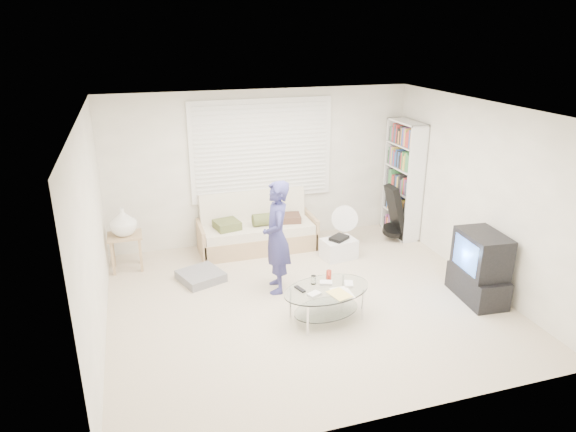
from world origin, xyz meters
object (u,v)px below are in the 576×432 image
object	(u,v)px
bookshelf	(403,180)
coffee_table	(327,294)
futon_sofa	(257,231)
tv_unit	(480,267)

from	to	relation	value
bookshelf	coffee_table	xyz separation A→B (m)	(-2.22, -2.22, -0.65)
futon_sofa	bookshelf	xyz separation A→B (m)	(2.52, -0.12, 0.68)
bookshelf	tv_unit	size ratio (longest dim) A/B	2.13
bookshelf	coffee_table	size ratio (longest dim) A/B	1.60
tv_unit	coffee_table	size ratio (longest dim) A/B	0.75
futon_sofa	tv_unit	world-z (taller)	tv_unit
futon_sofa	coffee_table	bearing A→B (deg)	-82.75
futon_sofa	bookshelf	world-z (taller)	bookshelf
bookshelf	coffee_table	distance (m)	3.21
futon_sofa	bookshelf	bearing A→B (deg)	-2.75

